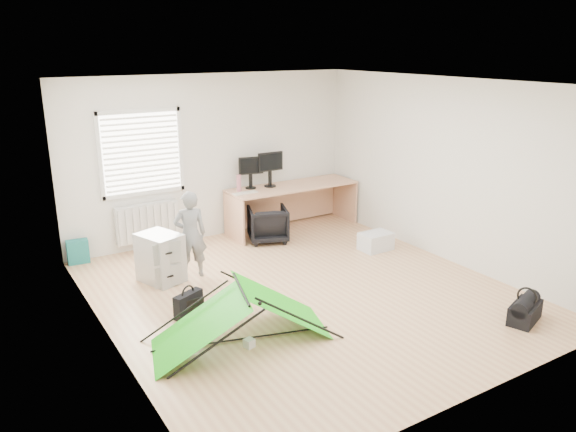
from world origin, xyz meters
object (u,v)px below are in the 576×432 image
desk (292,207)px  kite (242,315)px  laptop_bag (188,304)px  duffel_bag (525,312)px  monitor_right (270,174)px  thermos (239,183)px  person (190,235)px  monitor_left (251,177)px  filing_cabinet (160,258)px  storage_crate (376,241)px  office_chair (268,224)px

desk → kite: size_ratio=1.16×
laptop_bag → duffel_bag: 3.99m
monitor_right → duffel_bag: size_ratio=0.89×
thermos → laptop_bag: (-1.87, -2.29, -0.78)m
kite → laptop_bag: (-0.28, 0.86, -0.16)m
person → laptop_bag: (-0.50, -1.11, -0.47)m
monitor_left → laptop_bag: size_ratio=1.06×
filing_cabinet → person: size_ratio=0.55×
desk → thermos: size_ratio=8.39×
thermos → duffel_bag: 4.81m
desk → monitor_left: bearing=164.9°
storage_crate → desk: bearing=109.5°
thermos → kite: thermos is taller
laptop_bag → duffel_bag: bearing=-57.1°
office_chair → person: 1.83m
filing_cabinet → person: (0.42, -0.07, 0.28)m
storage_crate → laptop_bag: size_ratio=1.26×
monitor_right → kite: bearing=-124.7°
monitor_right → laptop_bag: 3.47m
desk → kite: bearing=-130.1°
monitor_right → laptop_bag: (-2.47, -2.29, -0.86)m
office_chair → thermos: bearing=-37.7°
laptop_bag → monitor_left: bearing=24.7°
person → storage_crate: (2.90, -0.54, -0.48)m
monitor_right → office_chair: monitor_right is taller
laptop_bag → monitor_right: bearing=19.6°
person → duffel_bag: 4.39m
kite → filing_cabinet: bearing=111.5°
desk → monitor_right: monitor_right is taller
kite → storage_crate: (3.12, 1.43, -0.17)m
office_chair → storage_crate: bearing=155.5°
desk → kite: desk is taller
office_chair → person: person is taller
thermos → kite: (-1.59, -3.15, -0.62)m
duffel_bag → laptop_bag: bearing=126.3°
filing_cabinet → kite: bearing=-104.1°
monitor_right → duffel_bag: monitor_right is taller
thermos → storage_crate: 2.44m
monitor_left → thermos: size_ratio=1.51×
filing_cabinet → desk: bearing=-0.1°
thermos → person: 1.83m
laptop_bag → office_chair: bearing=17.2°
monitor_left → laptop_bag: (-2.12, -2.35, -0.84)m
desk → monitor_left: monitor_left is taller
filing_cabinet → thermos: size_ratio=2.46×
kite → duffel_bag: size_ratio=3.85×
kite → storage_crate: bearing=40.5°
laptop_bag → duffel_bag: (3.31, -2.23, -0.03)m
office_chair → storage_crate: size_ratio=1.28×
thermos → person: (-1.37, -1.18, -0.31)m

